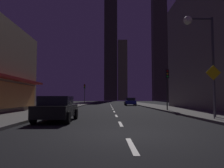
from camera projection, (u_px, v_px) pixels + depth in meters
ground_plane at (111, 106)px, 39.96m from camera, size 78.00×136.00×0.10m
sidewalk_right at (149, 105)px, 40.11m from camera, size 4.00×76.00×0.15m
sidewalk_left at (73, 105)px, 39.82m from camera, size 4.00×76.00×0.15m
lane_marking_center at (113, 109)px, 26.79m from camera, size 0.16×43.80×0.01m
skyscraper_distant_tall at (111, 47)px, 127.93m from camera, size 7.42×8.40×63.63m
skyscraper_distant_mid at (122, 70)px, 164.78m from camera, size 6.86×7.41×45.24m
skyscraper_distant_short at (159, 34)px, 123.38m from camera, size 7.78×6.10×75.56m
skyscraper_distant_slender at (161, 54)px, 147.49m from camera, size 6.96×8.46×62.95m
car_parked_near at (57, 109)px, 12.55m from camera, size 1.98×4.24×1.45m
car_parked_far at (130, 102)px, 40.80m from camera, size 1.98×4.24×1.45m
fire_hydrant_far_left at (67, 105)px, 27.75m from camera, size 0.42×0.30×0.65m
traffic_light_near_right at (167, 80)px, 22.48m from camera, size 0.32×0.48×4.20m
traffic_light_far_left at (85, 90)px, 45.80m from camera, size 0.32×0.48×4.20m
street_lamp_right at (200, 41)px, 14.20m from camera, size 1.96×0.56×6.58m
pedestrian_crossing_sign at (214, 87)px, 12.85m from camera, size 0.91×0.08×3.15m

